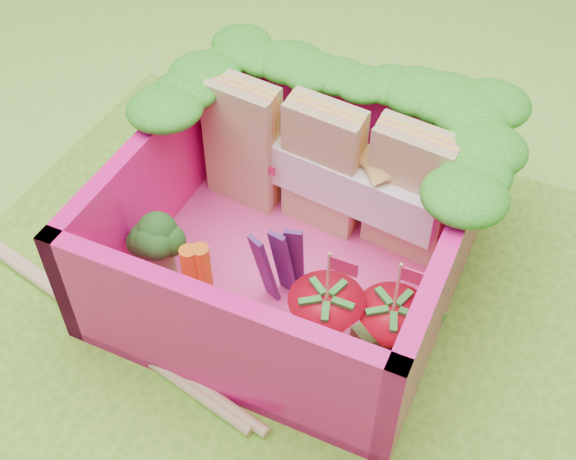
# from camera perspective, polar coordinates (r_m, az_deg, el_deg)

# --- Properties ---
(ground) EXTENTS (14.00, 14.00, 0.00)m
(ground) POSITION_cam_1_polar(r_m,az_deg,el_deg) (2.88, -2.72, -7.63)
(ground) COLOR #83CD39
(ground) RESTS_ON ground
(placemat) EXTENTS (2.60, 2.60, 0.03)m
(placemat) POSITION_cam_1_polar(r_m,az_deg,el_deg) (2.87, -2.73, -7.45)
(placemat) COLOR #63A825
(placemat) RESTS_ON ground
(bento_floor) EXTENTS (1.30, 1.30, 0.05)m
(bento_floor) POSITION_cam_1_polar(r_m,az_deg,el_deg) (3.00, 0.25, -3.07)
(bento_floor) COLOR #E73B8D
(bento_floor) RESTS_ON placemat
(bento_box) EXTENTS (1.30, 1.30, 0.55)m
(bento_box) POSITION_cam_1_polar(r_m,az_deg,el_deg) (2.81, 0.27, 0.26)
(bento_box) COLOR #F81483
(bento_box) RESTS_ON placemat
(lettuce_ruffle) EXTENTS (1.43, 0.83, 0.11)m
(lettuce_ruffle) POSITION_cam_1_polar(r_m,az_deg,el_deg) (2.95, 4.35, 11.09)
(lettuce_ruffle) COLOR #197B16
(lettuce_ruffle) RESTS_ON bento_box
(sandwich_stack) EXTENTS (1.08, 0.30, 0.58)m
(sandwich_stack) POSITION_cam_1_polar(r_m,az_deg,el_deg) (2.98, 2.88, 4.96)
(sandwich_stack) COLOR tan
(sandwich_stack) RESTS_ON bento_floor
(broccoli) EXTENTS (0.32, 0.32, 0.27)m
(broccoli) POSITION_cam_1_polar(r_m,az_deg,el_deg) (2.85, -10.33, -1.04)
(broccoli) COLOR #679347
(broccoli) RESTS_ON bento_floor
(carrot_sticks) EXTENTS (0.11, 0.09, 0.28)m
(carrot_sticks) POSITION_cam_1_polar(r_m,az_deg,el_deg) (2.78, -7.18, -3.47)
(carrot_sticks) COLOR orange
(carrot_sticks) RESTS_ON bento_floor
(purple_wedges) EXTENTS (0.15, 0.14, 0.38)m
(purple_wedges) POSITION_cam_1_polar(r_m,az_deg,el_deg) (2.73, -0.58, -2.63)
(purple_wedges) COLOR #4B1B5F
(purple_wedges) RESTS_ON bento_floor
(strawberry_left) EXTENTS (0.27, 0.27, 0.51)m
(strawberry_left) POSITION_cam_1_polar(r_m,az_deg,el_deg) (2.62, 2.96, -7.31)
(strawberry_left) COLOR red
(strawberry_left) RESTS_ON bento_floor
(strawberry_right) EXTENTS (0.26, 0.26, 0.50)m
(strawberry_right) POSITION_cam_1_polar(r_m,az_deg,el_deg) (2.63, 8.06, -7.90)
(strawberry_right) COLOR red
(strawberry_right) RESTS_ON bento_floor
(snap_peas) EXTENTS (0.61, 0.57, 0.05)m
(snap_peas) POSITION_cam_1_polar(r_m,az_deg,el_deg) (2.73, 5.75, -8.50)
(snap_peas) COLOR #54B037
(snap_peas) RESTS_ON bento_floor
(chopsticks) EXTENTS (2.31, 0.55, 0.04)m
(chopsticks) POSITION_cam_1_polar(r_m,az_deg,el_deg) (3.14, -18.95, -3.66)
(chopsticks) COLOR #E6B97E
(chopsticks) RESTS_ON placemat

